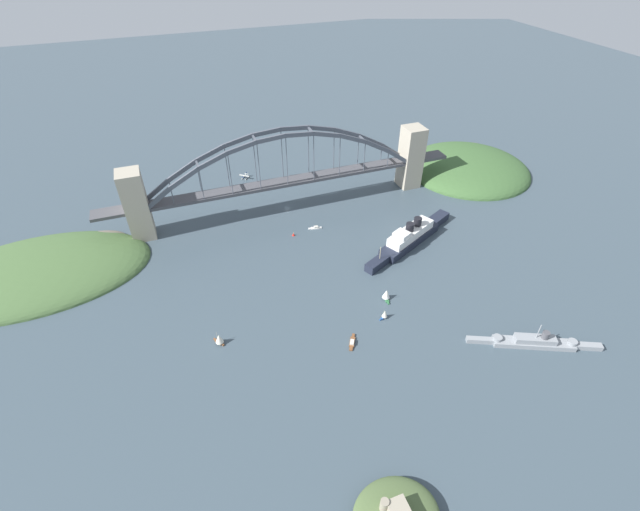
# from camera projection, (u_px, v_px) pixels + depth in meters

# --- Properties ---
(ground_plane) EXTENTS (1400.00, 1400.00, 0.00)m
(ground_plane) POSITION_uv_depth(u_px,v_px,m) (287.00, 208.00, 375.45)
(ground_plane) COLOR #3D4C56
(harbor_arch_bridge) EXTENTS (294.13, 18.10, 68.48)m
(harbor_arch_bridge) POSITION_uv_depth(u_px,v_px,m) (286.00, 178.00, 357.86)
(harbor_arch_bridge) COLOR #ADA38E
(harbor_arch_bridge) RESTS_ON ground
(headland_west_shore) EXTENTS (115.90, 116.15, 28.61)m
(headland_west_shore) POSITION_uv_depth(u_px,v_px,m) (468.00, 169.00, 430.91)
(headland_west_shore) COLOR #3D6033
(headland_west_shore) RESTS_ON ground
(headland_east_shore) EXTENTS (152.49, 92.98, 21.91)m
(headland_east_shore) POSITION_uv_depth(u_px,v_px,m) (39.00, 273.00, 308.74)
(headland_east_shore) COLOR #476638
(headland_east_shore) RESTS_ON ground
(ocean_liner) EXTENTS (91.83, 49.87, 18.96)m
(ocean_liner) POSITION_uv_depth(u_px,v_px,m) (410.00, 237.00, 332.96)
(ocean_liner) COLOR #1E2333
(ocean_liner) RESTS_ON ground
(naval_cruiser) EXTENTS (71.11, 35.28, 16.82)m
(naval_cruiser) POSITION_uv_depth(u_px,v_px,m) (535.00, 342.00, 256.62)
(naval_cruiser) COLOR gray
(naval_cruiser) RESTS_ON ground
(seaplane_taxiing_near_bridge) EXTENTS (9.08, 8.93, 4.92)m
(seaplane_taxiing_near_bridge) POSITION_uv_depth(u_px,v_px,m) (245.00, 176.00, 414.86)
(seaplane_taxiing_near_bridge) COLOR #B7B7B2
(seaplane_taxiing_near_bridge) RESTS_ON ground
(small_boat_0) EXTENTS (7.98, 11.70, 2.16)m
(small_boat_0) POSITION_uv_depth(u_px,v_px,m) (352.00, 342.00, 259.08)
(small_boat_0) COLOR brown
(small_boat_0) RESTS_ON ground
(small_boat_1) EXTENTS (5.51, 9.11, 8.37)m
(small_boat_1) POSITION_uv_depth(u_px,v_px,m) (386.00, 294.00, 286.44)
(small_boat_1) COLOR #2D6B3D
(small_boat_1) RESTS_ON ground
(small_boat_2) EXTENTS (6.19, 4.32, 7.01)m
(small_boat_2) POSITION_uv_depth(u_px,v_px,m) (385.00, 314.00, 273.40)
(small_boat_2) COLOR #234C8C
(small_boat_2) RESTS_ON ground
(small_boat_3) EXTENTS (6.37, 7.84, 8.45)m
(small_boat_3) POSITION_uv_depth(u_px,v_px,m) (219.00, 339.00, 256.89)
(small_boat_3) COLOR brown
(small_boat_3) RESTS_ON ground
(small_boat_4) EXTENTS (10.70, 3.79, 2.15)m
(small_boat_4) POSITION_uv_depth(u_px,v_px,m) (315.00, 228.00, 351.09)
(small_boat_4) COLOR silver
(small_boat_4) RESTS_ON ground
(channel_marker_buoy) EXTENTS (2.20, 2.20, 2.75)m
(channel_marker_buoy) POSITION_uv_depth(u_px,v_px,m) (293.00, 234.00, 343.41)
(channel_marker_buoy) COLOR red
(channel_marker_buoy) RESTS_ON ground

